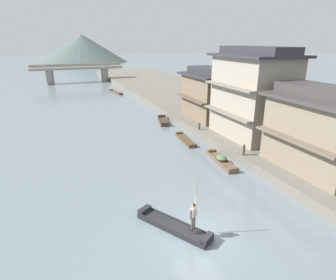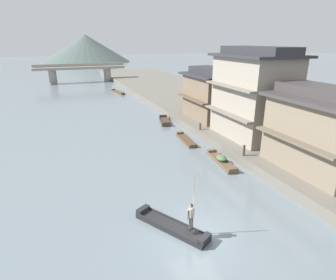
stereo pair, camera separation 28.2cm
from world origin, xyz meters
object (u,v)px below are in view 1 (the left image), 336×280
house_waterfront_second (253,94)px  mooring_post_dock_near (244,150)px  boatman_person (194,213)px  house_waterfront_nearest (324,130)px  house_waterfront_tall (211,94)px  boat_moored_nearest (163,121)px  mooring_post_dock_mid (199,126)px  boat_moored_third (185,140)px  stone_bridge (78,71)px  boat_foreground_poled (173,226)px  boat_moored_second (221,160)px  boat_moored_far (116,92)px

house_waterfront_second → mooring_post_dock_near: bearing=-131.4°
boatman_person → house_waterfront_nearest: 12.73m
house_waterfront_second → house_waterfront_tall: (-0.13, 7.79, -1.30)m
boat_moored_nearest → mooring_post_dock_mid: size_ratio=5.56×
house_waterfront_tall → mooring_post_dock_mid: house_waterfront_tall is taller
boat_moored_third → stone_bridge: 50.67m
boat_foreground_poled → boat_moored_second: size_ratio=0.97×
boat_moored_second → house_waterfront_nearest: bearing=-43.4°
house_waterfront_nearest → house_waterfront_tall: bearing=90.6°
boat_moored_far → mooring_post_dock_near: 38.88m
house_waterfront_second → mooring_post_dock_mid: size_ratio=11.85×
boat_moored_nearest → house_waterfront_tall: size_ratio=0.53×
house_waterfront_second → stone_bridge: 54.50m
boat_moored_second → house_waterfront_second: 7.99m
boat_moored_nearest → house_waterfront_nearest: 20.03m
house_waterfront_tall → mooring_post_dock_near: size_ratio=8.30×
boatman_person → house_waterfront_nearest: house_waterfront_nearest is taller
house_waterfront_nearest → mooring_post_dock_near: bearing=132.4°
boat_foreground_poled → stone_bridge: bearing=89.1°
boat_foreground_poled → house_waterfront_second: size_ratio=0.51×
house_waterfront_nearest → stone_bridge: (-11.84, 61.62, -0.92)m
house_waterfront_tall → boat_foreground_poled: bearing=-125.1°
boat_moored_third → house_waterfront_tall: (5.69, 4.87, 3.70)m
boatman_person → boat_moored_nearest: boatman_person is taller
boatman_person → house_waterfront_tall: 22.71m
mooring_post_dock_near → house_waterfront_second: bearing=48.6°
stone_bridge → house_waterfront_tall: bearing=-75.6°
boatman_person → boat_moored_second: (6.80, 7.96, -1.28)m
mooring_post_dock_mid → stone_bridge: 50.12m
boat_foreground_poled → boat_moored_second: boat_moored_second is taller
boat_moored_second → boat_moored_third: (-0.47, 6.30, -0.11)m
boat_moored_nearest → house_waterfront_nearest: size_ratio=0.51×
boat_moored_second → house_waterfront_second: house_waterfront_second is taller
boatman_person → boat_moored_second: size_ratio=0.66×
boat_moored_second → mooring_post_dock_mid: mooring_post_dock_mid is taller
mooring_post_dock_near → boat_moored_third: bearing=105.8°
boatman_person → house_waterfront_nearest: size_ratio=0.38×
mooring_post_dock_near → house_waterfront_nearest: bearing=-47.6°
house_waterfront_tall → stone_bridge: bearing=104.4°
stone_bridge → boat_moored_far: bearing=-73.9°
mooring_post_dock_near → mooring_post_dock_mid: 8.00m
boat_moored_nearest → boatman_person: bearing=-107.2°
boat_moored_nearest → house_waterfront_second: (5.38, -10.48, 4.93)m
boat_moored_nearest → house_waterfront_tall: 6.93m
boatman_person → boat_moored_third: bearing=66.1°
mooring_post_dock_near → mooring_post_dock_mid: (0.00, 8.00, -0.10)m
boatman_person → mooring_post_dock_near: 10.95m
house_waterfront_nearest → boat_moored_third: bearing=117.2°
mooring_post_dock_near → mooring_post_dock_mid: size_ratio=1.26×
stone_bridge → boatman_person: bearing=-90.3°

